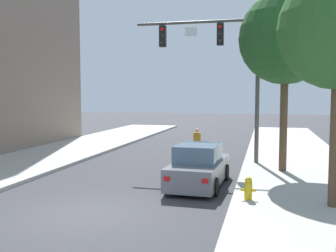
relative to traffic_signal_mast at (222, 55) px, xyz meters
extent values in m
plane|color=#38383D|center=(-2.91, -9.09, -5.32)|extent=(120.00, 120.00, 0.00)
cube|color=#B2AFA8|center=(3.59, -9.09, -5.24)|extent=(5.00, 60.00, 0.15)
cylinder|color=#514C47|center=(1.69, 0.01, -1.42)|extent=(0.20, 0.20, 7.50)
cylinder|color=#514C47|center=(-1.30, 0.01, 1.63)|extent=(5.99, 0.14, 0.14)
cube|color=black|center=(-0.10, 0.01, 1.01)|extent=(0.32, 0.28, 1.05)
sphere|color=red|center=(-0.10, -0.14, 1.34)|extent=(0.18, 0.18, 0.18)
sphere|color=#2D2823|center=(-0.10, -0.14, 1.01)|extent=(0.18, 0.18, 0.18)
sphere|color=#2D2823|center=(-0.10, -0.14, 0.68)|extent=(0.18, 0.18, 0.18)
cube|color=black|center=(-2.98, 0.01, 1.01)|extent=(0.32, 0.28, 1.05)
sphere|color=red|center=(-2.98, -0.14, 1.34)|extent=(0.18, 0.18, 0.18)
sphere|color=#2D2823|center=(-2.98, -0.14, 1.01)|extent=(0.18, 0.18, 0.18)
sphere|color=#2D2823|center=(-2.98, -0.14, 0.68)|extent=(0.18, 0.18, 0.18)
cube|color=white|center=(-1.54, -0.01, 1.18)|extent=(0.60, 0.03, 0.44)
cube|color=slate|center=(-0.29, -4.89, -4.76)|extent=(1.88, 4.27, 0.80)
cube|color=slate|center=(-0.30, -5.04, -4.04)|extent=(1.58, 2.06, 0.64)
cylinder|color=black|center=(-1.04, -3.56, -5.00)|extent=(0.25, 0.65, 0.64)
cylinder|color=black|center=(0.57, -3.63, -5.00)|extent=(0.25, 0.65, 0.64)
cylinder|color=black|center=(-1.16, -6.16, -5.00)|extent=(0.25, 0.65, 0.64)
cylinder|color=black|center=(0.46, -6.23, -5.00)|extent=(0.25, 0.65, 0.64)
cube|color=red|center=(-1.02, -6.98, -4.64)|extent=(0.20, 0.05, 0.14)
cube|color=red|center=(0.25, -7.04, -4.64)|extent=(0.20, 0.05, 0.14)
cylinder|color=brown|center=(-1.50, 1.20, -4.89)|extent=(0.14, 0.14, 0.85)
cylinder|color=brown|center=(-1.32, 1.20, -4.89)|extent=(0.14, 0.14, 0.85)
cube|color=orange|center=(-1.41, 1.20, -4.19)|extent=(0.36, 0.22, 0.56)
sphere|color=beige|center=(-1.41, 1.20, -3.79)|extent=(0.22, 0.22, 0.22)
cylinder|color=gold|center=(1.61, -6.95, -4.89)|extent=(0.24, 0.24, 0.55)
sphere|color=gold|center=(1.61, -6.95, -4.56)|extent=(0.22, 0.22, 0.22)
cylinder|color=gold|center=(1.43, -6.95, -4.87)|extent=(0.12, 0.09, 0.09)
cylinder|color=gold|center=(1.79, -6.95, -4.87)|extent=(0.12, 0.09, 0.09)
cylinder|color=brown|center=(4.08, -7.11, -3.24)|extent=(0.32, 0.32, 3.85)
cylinder|color=brown|center=(2.84, -1.83, -3.07)|extent=(0.32, 0.32, 4.19)
sphere|color=#235123|center=(2.84, -1.83, 0.49)|extent=(3.92, 3.92, 3.92)
camera|label=1|loc=(2.08, -19.36, -1.86)|focal=42.24mm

